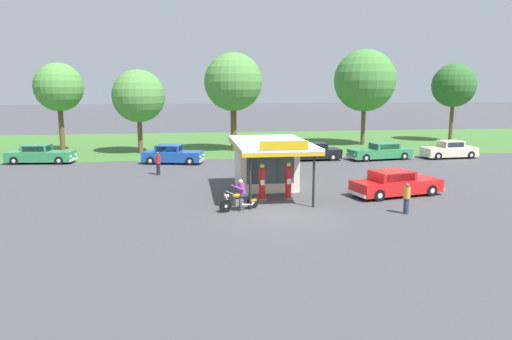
{
  "coord_description": "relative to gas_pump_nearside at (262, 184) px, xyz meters",
  "views": [
    {
      "loc": [
        -4.38,
        -22.43,
        6.16
      ],
      "look_at": [
        -0.48,
        4.38,
        1.4
      ],
      "focal_mm": 33.61,
      "sensor_mm": 36.0,
      "label": 1
    }
  ],
  "objects": [
    {
      "name": "parked_car_second_row_spare",
      "position": [
        12.3,
        13.17,
        -0.28
      ],
      "size": [
        5.69,
        2.59,
        1.4
      ],
      "color": "#2D844C",
      "rests_on": "ground"
    },
    {
      "name": "parked_car_back_row_centre_right",
      "position": [
        -15.78,
        15.19,
        -0.25
      ],
      "size": [
        5.52,
        2.33,
        1.51
      ],
      "color": "#2D844C",
      "rests_on": "ground"
    },
    {
      "name": "tree_oak_far_right",
      "position": [
        0.47,
        20.5,
        5.58
      ],
      "size": [
        5.48,
        5.48,
        9.29
      ],
      "color": "brown",
      "rests_on": "ground"
    },
    {
      "name": "tree_oak_left",
      "position": [
        25.72,
        25.09,
        5.17
      ],
      "size": [
        4.8,
        4.8,
        8.64
      ],
      "color": "brown",
      "rests_on": "ground"
    },
    {
      "name": "tree_oak_distant_spare",
      "position": [
        14.5,
        23.29,
        5.79
      ],
      "size": [
        6.41,
        6.41,
        9.93
      ],
      "color": "brown",
      "rests_on": "ground"
    },
    {
      "name": "featured_classic_sedan",
      "position": [
        7.69,
        0.04,
        -0.26
      ],
      "size": [
        5.6,
        2.93,
        1.45
      ],
      "color": "red",
      "rests_on": "ground"
    },
    {
      "name": "gas_pump_offside",
      "position": [
        1.46,
        0.0,
        0.02
      ],
      "size": [
        0.44,
        0.44,
        2.06
      ],
      "color": "slate",
      "rests_on": "ground"
    },
    {
      "name": "ground_plane",
      "position": [
        0.38,
        -2.78,
        -0.93
      ],
      "size": [
        300.0,
        300.0,
        0.0
      ],
      "primitive_type": "plane",
      "color": "#424247"
    },
    {
      "name": "bystander_admiring_sedan",
      "position": [
        -6.04,
        8.55,
        -0.08
      ],
      "size": [
        0.35,
        0.35,
        1.59
      ],
      "color": "black",
      "rests_on": "ground"
    },
    {
      "name": "bystander_leaning_by_kiosk",
      "position": [
        6.52,
        -3.81,
        -0.14
      ],
      "size": [
        0.34,
        0.34,
        1.52
      ],
      "color": "#2D3351",
      "rests_on": "ground"
    },
    {
      "name": "parked_car_back_row_right",
      "position": [
        -5.2,
        13.58,
        -0.24
      ],
      "size": [
        5.12,
        2.85,
        1.5
      ],
      "color": "#19479E",
      "rests_on": "ground"
    },
    {
      "name": "tree_oak_right",
      "position": [
        -15.57,
        21.93,
        5.01
      ],
      "size": [
        4.47,
        4.47,
        8.3
      ],
      "color": "brown",
      "rests_on": "ground"
    },
    {
      "name": "grass_verge_strip",
      "position": [
        0.38,
        27.22,
        -0.92
      ],
      "size": [
        120.0,
        24.0,
        0.01
      ],
      "primitive_type": "cube",
      "color": "#3D6B2D",
      "rests_on": "ground"
    },
    {
      "name": "gas_pump_nearside",
      "position": [
        0.0,
        0.0,
        0.0
      ],
      "size": [
        0.44,
        0.44,
        2.02
      ],
      "color": "slate",
      "rests_on": "ground"
    },
    {
      "name": "service_station_kiosk",
      "position": [
        0.73,
        2.75,
        0.87
      ],
      "size": [
        4.18,
        7.41,
        3.5
      ],
      "color": "silver",
      "rests_on": "ground"
    },
    {
      "name": "parked_car_back_row_centre_left",
      "position": [
        6.26,
        13.65,
        -0.25
      ],
      "size": [
        5.39,
        2.1,
        1.45
      ],
      "color": "black",
      "rests_on": "ground"
    },
    {
      "name": "motorcycle_with_rider",
      "position": [
        -1.43,
        -1.97,
        -0.27
      ],
      "size": [
        2.07,
        1.01,
        1.58
      ],
      "color": "black",
      "rests_on": "ground"
    },
    {
      "name": "tree_oak_far_left",
      "position": [
        -8.21,
        20.2,
        4.26
      ],
      "size": [
        4.81,
        4.81,
        7.67
      ],
      "color": "brown",
      "rests_on": "ground"
    },
    {
      "name": "parked_car_back_row_far_left",
      "position": [
        18.49,
        13.08,
        -0.25
      ],
      "size": [
        4.92,
        2.08,
        1.51
      ],
      "color": "beige",
      "rests_on": "ground"
    }
  ]
}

